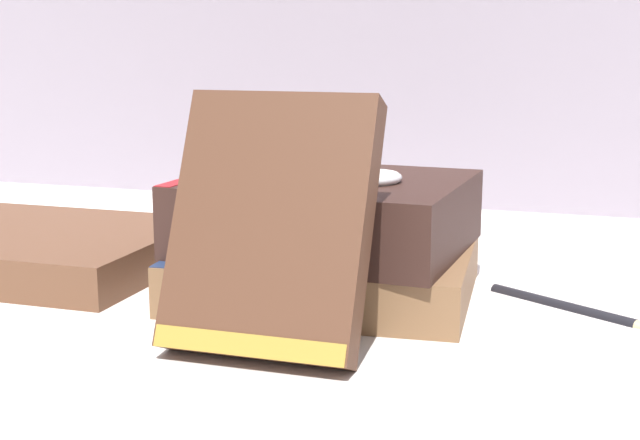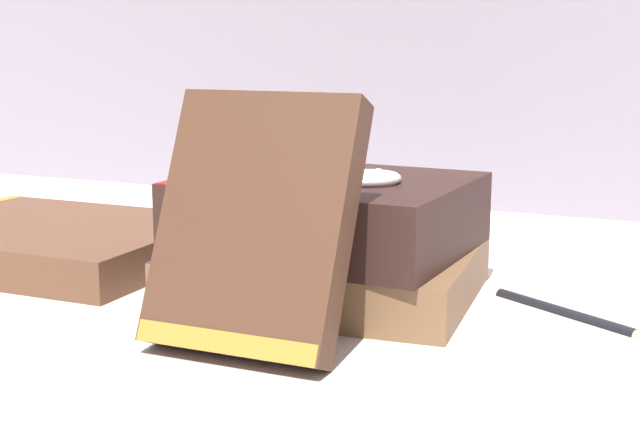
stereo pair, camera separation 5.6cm
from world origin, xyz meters
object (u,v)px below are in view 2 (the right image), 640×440
book_flat_bottom (322,271)px  pocket_watch (367,178)px  book_flat_top (323,212)px  book_side_left (44,241)px  book_leaning_front (253,232)px  fountain_pen (572,310)px  reading_glasses (339,238)px

book_flat_bottom → pocket_watch: pocket_watch is taller
book_flat_bottom → book_flat_top: size_ratio=1.09×
book_flat_bottom → book_flat_top: book_flat_top is taller
book_flat_bottom → book_side_left: (-0.24, 0.00, -0.00)m
book_flat_top → pocket_watch: size_ratio=3.88×
book_flat_top → book_leaning_front: bearing=-82.9°
book_flat_bottom → book_flat_top: (-0.00, 0.00, 0.04)m
fountain_pen → book_side_left: bearing=-147.3°
book_flat_top → book_leaning_front: 0.12m
fountain_pen → book_flat_bottom: bearing=-143.6°
book_side_left → book_flat_bottom: bearing=-0.6°
book_leaning_front → fountain_pen: size_ratio=1.31×
book_leaning_front → pocket_watch: size_ratio=2.97×
reading_glasses → book_leaning_front: bearing=-77.7°
book_side_left → fountain_pen: 0.41m
book_side_left → pocket_watch: pocket_watch is taller
book_side_left → book_leaning_front: book_leaning_front is taller
fountain_pen → book_leaning_front: bearing=-109.3°
book_leaning_front → reading_glasses: book_leaning_front is taller
book_side_left → fountain_pen: size_ratio=2.11×
pocket_watch → book_leaning_front: bearing=-103.6°
reading_glasses → fountain_pen: 0.27m
book_flat_top → fountain_pen: 0.18m
book_side_left → pocket_watch: (0.28, -0.01, 0.07)m
pocket_watch → fountain_pen: bearing=9.9°
book_side_left → pocket_watch: bearing=-1.9°
reading_glasses → book_flat_bottom: bearing=-71.9°
book_flat_top → reading_glasses: size_ratio=1.76×
book_side_left → fountain_pen: bearing=2.0°
book_leaning_front → reading_glasses: 0.29m
book_flat_bottom → pocket_watch: bearing=-15.6°
fountain_pen → reading_glasses: bearing=177.2°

